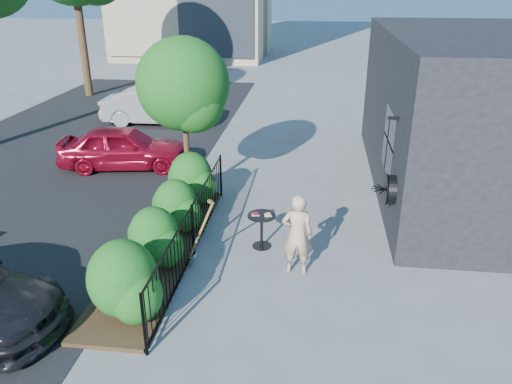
# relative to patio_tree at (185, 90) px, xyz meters

# --- Properties ---
(ground) EXTENTS (120.00, 120.00, 0.00)m
(ground) POSITION_rel_patio_tree_xyz_m (2.24, -2.76, -2.76)
(ground) COLOR gray
(ground) RESTS_ON ground
(shop_building) EXTENTS (6.22, 9.00, 4.00)m
(shop_building) POSITION_rel_patio_tree_xyz_m (7.73, 1.74, -0.76)
(shop_building) COLOR black
(shop_building) RESTS_ON ground
(fence) EXTENTS (0.05, 6.05, 1.10)m
(fence) POSITION_rel_patio_tree_xyz_m (0.74, -2.76, -2.20)
(fence) COLOR black
(fence) RESTS_ON ground
(planting_bed) EXTENTS (1.30, 6.00, 0.08)m
(planting_bed) POSITION_rel_patio_tree_xyz_m (0.04, -2.76, -2.72)
(planting_bed) COLOR #382616
(planting_bed) RESTS_ON ground
(shrubs) EXTENTS (1.10, 5.60, 1.24)m
(shrubs) POSITION_rel_patio_tree_xyz_m (0.14, -2.66, -2.06)
(shrubs) COLOR #125218
(shrubs) RESTS_ON ground
(patio_tree) EXTENTS (2.20, 2.20, 3.94)m
(patio_tree) POSITION_rel_patio_tree_xyz_m (0.00, 0.00, 0.00)
(patio_tree) COLOR #3F2B19
(patio_tree) RESTS_ON ground
(street) EXTENTS (9.00, 30.00, 0.01)m
(street) POSITION_rel_patio_tree_xyz_m (-4.76, 0.24, -2.76)
(street) COLOR black
(street) RESTS_ON ground
(cafe_table) EXTENTS (0.59, 0.59, 0.79)m
(cafe_table) POSITION_rel_patio_tree_xyz_m (2.07, -2.29, -2.25)
(cafe_table) COLOR black
(cafe_table) RESTS_ON ground
(woman) EXTENTS (0.59, 0.39, 1.61)m
(woman) POSITION_rel_patio_tree_xyz_m (2.83, -3.17, -1.96)
(woman) COLOR tan
(woman) RESTS_ON ground
(shovel) EXTENTS (0.56, 0.19, 1.47)m
(shovel) POSITION_rel_patio_tree_xyz_m (0.98, -3.21, -2.12)
(shovel) COLOR brown
(shovel) RESTS_ON ground
(car_red) EXTENTS (3.87, 2.05, 1.26)m
(car_red) POSITION_rel_patio_tree_xyz_m (-2.49, 1.94, -2.14)
(car_red) COLOR maroon
(car_red) RESTS_ON ground
(car_silver) EXTENTS (4.24, 1.65, 1.37)m
(car_silver) POSITION_rel_patio_tree_xyz_m (-2.94, 6.76, -2.08)
(car_silver) COLOR #AEAEB3
(car_silver) RESTS_ON ground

